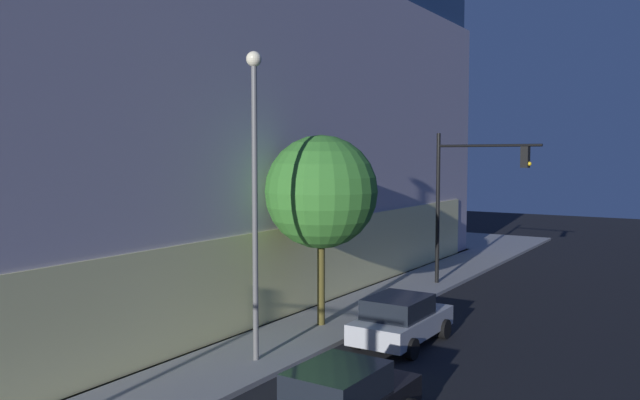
# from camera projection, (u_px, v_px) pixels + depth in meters

# --- Properties ---
(modern_building) EXTENTS (36.33, 22.70, 16.46)m
(modern_building) POSITION_uv_depth(u_px,v_px,m) (117.00, 112.00, 30.42)
(modern_building) COLOR #4C4C51
(modern_building) RESTS_ON ground
(traffic_light_far_corner) EXTENTS (0.56, 4.80, 6.92)m
(traffic_light_far_corner) POSITION_uv_depth(u_px,v_px,m) (467.00, 186.00, 28.51)
(traffic_light_far_corner) COLOR black
(traffic_light_far_corner) RESTS_ON sidewalk_corner
(street_lamp_sidewalk) EXTENTS (0.44, 0.44, 8.83)m
(street_lamp_sidewalk) POSITION_uv_depth(u_px,v_px,m) (255.00, 171.00, 18.09)
(street_lamp_sidewalk) COLOR slate
(street_lamp_sidewalk) RESTS_ON sidewalk_corner
(sidewalk_tree) EXTENTS (3.92, 3.92, 6.62)m
(sidewalk_tree) POSITION_uv_depth(u_px,v_px,m) (321.00, 192.00, 21.99)
(sidewalk_tree) COLOR #4F461E
(sidewalk_tree) RESTS_ON sidewalk_corner
(car_silver) EXTENTS (4.20, 2.13, 1.60)m
(car_silver) POSITION_uv_depth(u_px,v_px,m) (401.00, 319.00, 20.39)
(car_silver) COLOR #B7BABF
(car_silver) RESTS_ON ground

